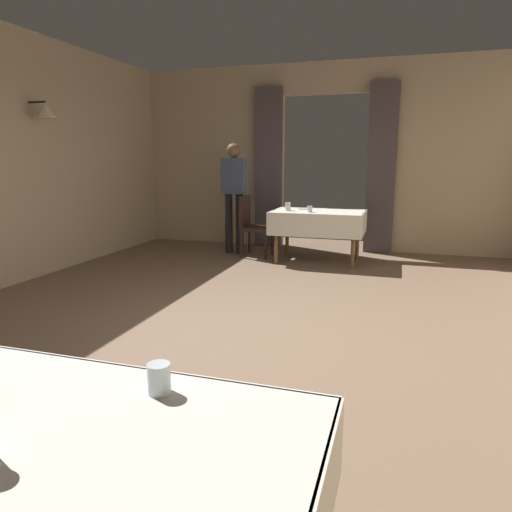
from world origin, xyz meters
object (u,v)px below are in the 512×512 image
at_px(glass_near_c, 159,378).
at_px(dining_table_near, 30,475).
at_px(chair_mid_left, 252,223).
at_px(glass_mid_c, 288,206).
at_px(plate_mid_a, 304,209).
at_px(dining_table_mid, 318,218).
at_px(person_waiter_by_doorway, 234,189).
at_px(glass_mid_b, 310,209).

bearing_deg(glass_near_c, dining_table_near, -118.61).
bearing_deg(chair_mid_left, glass_near_c, -75.14).
xyz_separation_m(dining_table_near, glass_mid_c, (-0.67, 5.69, 0.15)).
bearing_deg(plate_mid_a, dining_table_mid, -31.23).
bearing_deg(glass_near_c, person_waiter_by_doorway, 107.70).
distance_m(dining_table_near, person_waiter_by_doorway, 6.25).
distance_m(dining_table_mid, glass_mid_b, 0.29).
relative_size(chair_mid_left, plate_mid_a, 4.24).
relative_size(dining_table_mid, person_waiter_by_doorway, 0.77).
bearing_deg(glass_mid_c, dining_table_near, -83.28).
bearing_deg(person_waiter_by_doorway, chair_mid_left, -19.66).
bearing_deg(glass_mid_c, chair_mid_left, 160.03).
relative_size(dining_table_near, glass_mid_b, 17.05).
height_order(dining_table_mid, glass_mid_b, glass_mid_b).
xyz_separation_m(glass_near_c, plate_mid_a, (-0.68, 5.61, -0.04)).
relative_size(dining_table_mid, glass_near_c, 13.51).
height_order(chair_mid_left, glass_mid_b, chair_mid_left).
bearing_deg(chair_mid_left, dining_table_mid, -5.45).
relative_size(dining_table_mid, plate_mid_a, 6.02).
bearing_deg(glass_mid_b, dining_table_mid, 69.03).
bearing_deg(dining_table_mid, person_waiter_by_doorway, 170.95).
xyz_separation_m(chair_mid_left, person_waiter_by_doorway, (-0.34, 0.12, 0.51)).
distance_m(dining_table_near, glass_mid_c, 5.73).
relative_size(chair_mid_left, person_waiter_by_doorway, 0.54).
bearing_deg(chair_mid_left, plate_mid_a, 3.68).
xyz_separation_m(dining_table_mid, plate_mid_a, (-0.25, 0.15, 0.11)).
xyz_separation_m(dining_table_near, plate_mid_a, (-0.49, 5.96, 0.09)).
height_order(glass_mid_b, person_waiter_by_doorway, person_waiter_by_doorway).
bearing_deg(dining_table_near, glass_near_c, 61.39).
relative_size(dining_table_mid, glass_mid_b, 14.87).
xyz_separation_m(dining_table_mid, chair_mid_left, (-1.04, 0.10, -0.13)).
distance_m(plate_mid_a, glass_mid_b, 0.41).
bearing_deg(glass_mid_b, glass_mid_c, 163.14).
relative_size(glass_mid_b, glass_mid_c, 0.74).
bearing_deg(person_waiter_by_doorway, glass_mid_b, -19.08).
bearing_deg(plate_mid_a, glass_near_c, -83.09).
relative_size(glass_mid_c, person_waiter_by_doorway, 0.07).
distance_m(glass_mid_b, person_waiter_by_doorway, 1.39).
bearing_deg(plate_mid_a, dining_table_near, -85.31).
relative_size(dining_table_mid, chair_mid_left, 1.42).
height_order(chair_mid_left, glass_near_c, chair_mid_left).
height_order(dining_table_near, chair_mid_left, chair_mid_left).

